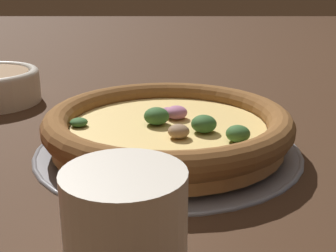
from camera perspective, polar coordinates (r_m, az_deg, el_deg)
The scene contains 4 objects.
ground_plane at distance 0.53m, azimuth 0.00°, elevation -3.03°, with size 3.00×3.00×0.00m, color #3D2616.
pizza_tray at distance 0.53m, azimuth 0.00°, elevation -2.67°, with size 0.30×0.30×0.01m.
pizza at distance 0.52m, azimuth 0.02°, elevation -0.14°, with size 0.28×0.28×0.04m.
drinking_cup at distance 0.30m, azimuth -5.20°, elevation -12.68°, with size 0.08×0.08×0.08m.
Camera 1 is at (0.00, 0.49, 0.20)m, focal length 50.00 mm.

